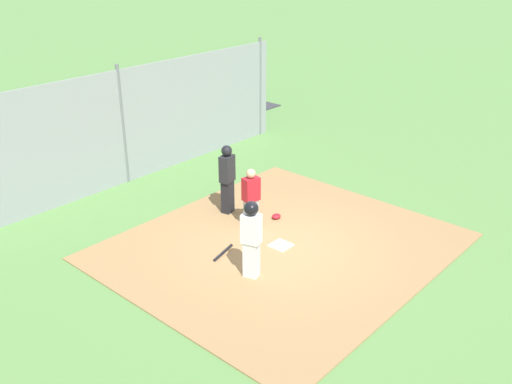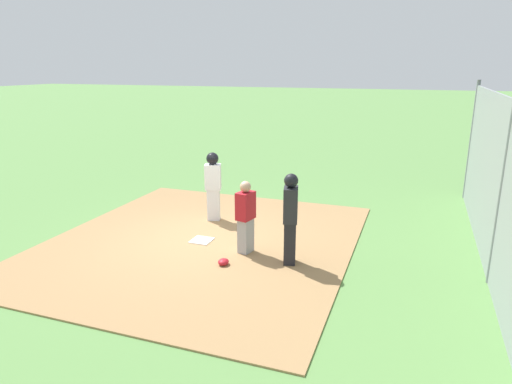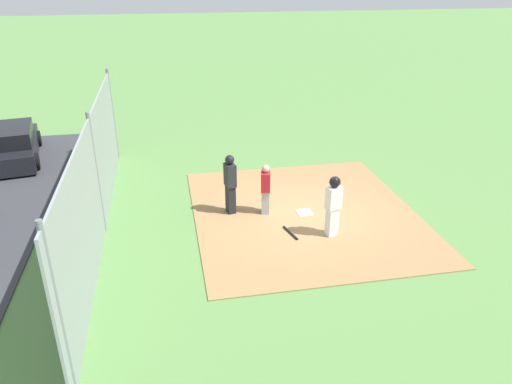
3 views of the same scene
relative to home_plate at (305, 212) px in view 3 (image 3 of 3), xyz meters
name	(u,v)px [view 3 (image 3 of 3)]	position (x,y,z in m)	size (l,w,h in m)	color
ground_plane	(305,214)	(0.00, 0.00, -0.04)	(140.00, 140.00, 0.00)	#5B8947
dirt_infield	(305,213)	(0.00, 0.00, -0.03)	(7.20, 6.40, 0.03)	#9E774C
home_plate	(305,212)	(0.00, 0.00, 0.00)	(0.44, 0.44, 0.02)	white
catcher	(266,189)	(-0.24, -1.13, 0.76)	(0.43, 0.34, 1.50)	#9E9EA3
umpire	(230,183)	(-0.45, -2.12, 0.93)	(0.43, 0.34, 1.78)	black
runner	(333,202)	(1.37, 0.34, 0.96)	(0.37, 0.44, 1.69)	silver
baseball_bat	(290,233)	(1.13, -0.72, 0.02)	(0.06, 0.06, 0.76)	black
catcher_mask	(266,199)	(-0.98, -0.95, 0.05)	(0.24, 0.20, 0.12)	#B21923
backstop_fence	(97,178)	(0.00, -5.66, 1.56)	(12.00, 0.10, 3.35)	#93999E
parked_car_dark	(11,145)	(-6.21, -9.46, 0.57)	(4.43, 2.43, 1.28)	black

